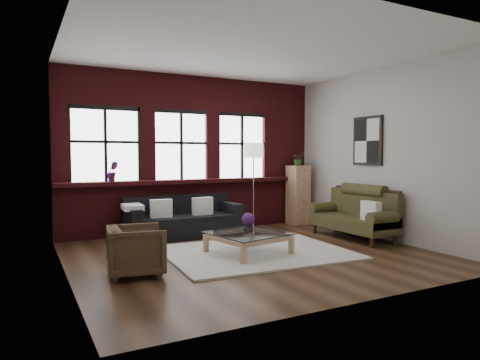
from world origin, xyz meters
name	(u,v)px	position (x,y,z in m)	size (l,w,h in m)	color
floor	(252,254)	(0.00, 0.00, 0.00)	(5.50, 5.50, 0.00)	#3B2415
ceiling	(252,50)	(0.00, 0.00, 3.20)	(5.50, 5.50, 0.00)	white
wall_back	(194,154)	(0.00, 2.50, 1.60)	(5.50, 5.50, 0.00)	#BDB7B0
wall_front	(368,153)	(0.00, -2.50, 1.60)	(5.50, 5.50, 0.00)	#BDB7B0
wall_left	(64,153)	(-2.75, 0.00, 1.60)	(5.00, 5.00, 0.00)	#BDB7B0
wall_right	(380,154)	(2.75, 0.00, 1.60)	(5.00, 5.00, 0.00)	#BDB7B0
brick_backwall	(195,154)	(0.00, 2.44, 1.60)	(5.50, 0.12, 3.20)	#571418
sill_ledge	(197,181)	(0.00, 2.35, 1.04)	(5.50, 0.30, 0.08)	#571418
window_left	(105,146)	(-1.80, 2.45, 1.75)	(1.38, 0.10, 1.50)	black
window_mid	(181,147)	(-0.30, 2.45, 1.75)	(1.38, 0.10, 1.50)	black
window_right	(241,147)	(1.10, 2.45, 1.75)	(1.38, 0.10, 1.50)	black
wall_poster	(368,141)	(2.72, 0.30, 1.85)	(0.05, 0.74, 0.94)	black
shag_rug	(256,252)	(0.09, 0.03, 0.02)	(2.84, 2.23, 0.03)	beige
dark_sofa	(183,216)	(-0.46, 1.90, 0.39)	(2.18, 0.88, 0.79)	black
pillow_a	(161,208)	(-0.93, 1.80, 0.59)	(0.40, 0.14, 0.34)	white
pillow_b	(203,206)	(-0.10, 1.80, 0.59)	(0.40, 0.14, 0.34)	white
vintage_settee	(352,213)	(2.30, 0.23, 0.48)	(0.81, 1.81, 0.97)	#363419
pillow_settee	(371,211)	(2.22, -0.32, 0.59)	(0.14, 0.38, 0.34)	white
armchair	(136,251)	(-1.93, -0.35, 0.33)	(0.70, 0.72, 0.66)	#443222
coffee_table	(248,244)	(-0.07, 0.00, 0.17)	(1.08, 1.08, 0.36)	tan
vase	(248,227)	(-0.07, 0.00, 0.44)	(0.16, 0.16, 0.17)	#B2B2B2
flowers	(248,219)	(-0.07, 0.00, 0.56)	(0.21, 0.21, 0.21)	#4E205D
drawer_chest	(298,195)	(2.37, 2.09, 0.67)	(0.41, 0.41, 1.34)	tan
potted_plant_top	(298,158)	(2.37, 2.09, 1.50)	(0.29, 0.25, 0.33)	#2D5923
floor_lamp	(253,184)	(1.06, 1.83, 0.99)	(0.40, 0.40, 1.97)	#A5A5A8
sill_plant	(112,171)	(-1.70, 2.32, 1.27)	(0.21, 0.17, 0.39)	#4E205D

